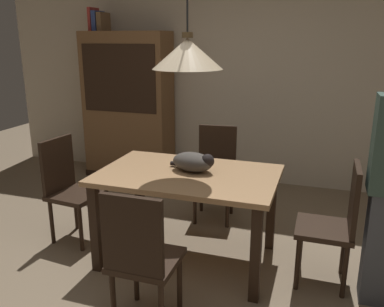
{
  "coord_description": "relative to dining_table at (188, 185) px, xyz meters",
  "views": [
    {
      "loc": [
        1.03,
        -2.29,
        1.77
      ],
      "look_at": [
        0.02,
        0.74,
        0.85
      ],
      "focal_mm": 37.65,
      "sensor_mm": 36.0,
      "label": 1
    }
  ],
  "objects": [
    {
      "name": "chair_left_side",
      "position": [
        -1.13,
        0.01,
        -0.14
      ],
      "size": [
        0.44,
        0.44,
        0.93
      ],
      "color": "black",
      "rests_on": "ground"
    },
    {
      "name": "cat_sleeping",
      "position": [
        0.03,
        0.06,
        0.18
      ],
      "size": [
        0.4,
        0.29,
        0.16
      ],
      "color": "#4C4742",
      "rests_on": "dining_table"
    },
    {
      "name": "pendant_lamp",
      "position": [
        -0.0,
        0.0,
        1.01
      ],
      "size": [
        0.52,
        0.52,
        1.3
      ],
      "color": "beige"
    },
    {
      "name": "dining_table",
      "position": [
        0.0,
        0.0,
        0.0
      ],
      "size": [
        1.4,
        0.9,
        0.75
      ],
      "color": "tan",
      "rests_on": "ground"
    },
    {
      "name": "chair_near_front",
      "position": [
        0.0,
        -0.88,
        -0.14
      ],
      "size": [
        0.4,
        0.4,
        0.93
      ],
      "color": "black",
      "rests_on": "ground"
    },
    {
      "name": "book_red_tall",
      "position": [
        -1.85,
        1.78,
        1.34
      ],
      "size": [
        0.04,
        0.22,
        0.28
      ],
      "primitive_type": "cube",
      "color": "#B73833",
      "rests_on": "hutch_bookcase"
    },
    {
      "name": "chair_far_back",
      "position": [
        -0.01,
        0.88,
        -0.14
      ],
      "size": [
        0.44,
        0.44,
        0.93
      ],
      "color": "black",
      "rests_on": "ground"
    },
    {
      "name": "back_wall",
      "position": [
        -0.05,
        2.11,
        0.8
      ],
      "size": [
        6.4,
        0.1,
        2.9
      ],
      "primitive_type": "cube",
      "color": "beige",
      "rests_on": "ground"
    },
    {
      "name": "hutch_bookcase",
      "position": [
        -1.42,
        1.78,
        0.24
      ],
      "size": [
        1.12,
        0.45,
        1.85
      ],
      "color": "brown",
      "rests_on": "ground"
    },
    {
      "name": "book_brown_thick",
      "position": [
        -1.71,
        1.78,
        1.31
      ],
      "size": [
        0.06,
        0.24,
        0.22
      ],
      "primitive_type": "cube",
      "color": "brown",
      "rests_on": "hutch_bookcase"
    },
    {
      "name": "chair_right_side",
      "position": [
        1.13,
        0.0,
        -0.14
      ],
      "size": [
        0.4,
        0.4,
        0.93
      ],
      "color": "black",
      "rests_on": "ground"
    },
    {
      "name": "book_blue_wide",
      "position": [
        -1.78,
        1.78,
        1.32
      ],
      "size": [
        0.06,
        0.24,
        0.24
      ],
      "primitive_type": "cube",
      "color": "#384C93",
      "rests_on": "hutch_bookcase"
    },
    {
      "name": "ground",
      "position": [
        -0.05,
        -0.54,
        -0.65
      ],
      "size": [
        10.0,
        10.0,
        0.0
      ],
      "primitive_type": "plane",
      "color": "#847056"
    }
  ]
}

